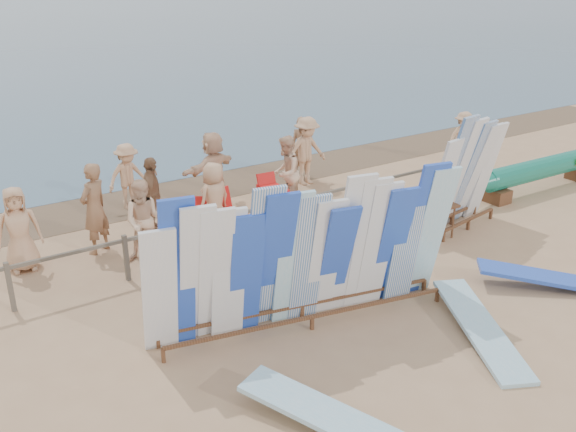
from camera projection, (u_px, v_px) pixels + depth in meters
ground at (311, 317)px, 10.07m from camera, size 160.00×160.00×0.00m
wet_sand_strip at (144, 197)px, 15.60m from camera, size 40.00×2.60×0.01m
fence at (222, 225)px, 12.14m from camera, size 12.08×0.08×0.90m
main_surfboard_rack at (308, 259)px, 9.48m from camera, size 5.09×1.67×2.55m
side_surfboard_rack at (465, 177)px, 13.28m from camera, size 2.37×0.97×2.66m
outrigger_canoe at (542, 170)px, 15.90m from camera, size 6.27×0.71×0.89m
vendor_table at (432, 220)px, 13.01m from camera, size 0.97×0.72×1.23m
flat_board_d at (553, 288)px, 11.00m from camera, size 2.34×2.26×0.39m
flat_board_a at (339, 432)px, 7.52m from camera, size 1.62×2.69×0.34m
flat_board_b at (479, 335)px, 9.57m from camera, size 1.72×2.66×0.28m
beach_chair_left at (194, 227)px, 13.06m from camera, size 0.77×0.78×0.87m
beach_chair_right at (230, 219)px, 13.47m from camera, size 0.76×0.77×0.92m
stroller at (273, 203)px, 13.92m from camera, size 0.59×0.82×1.08m
beachgoer_4 at (152, 195)px, 13.21m from camera, size 0.80×1.07×1.68m
beachgoer_8 at (286, 173)px, 14.55m from camera, size 0.93×0.89×1.79m
beachgoer_3 at (128, 176)px, 14.59m from camera, size 1.08×0.55×1.61m
beachgoer_1 at (94, 209)px, 12.16m from camera, size 0.78×0.68×1.88m
beachgoer_2 at (145, 221)px, 11.81m from camera, size 0.90×0.73×1.67m
beachgoer_5 at (213, 170)px, 14.64m from camera, size 1.81×1.18×1.87m
beachgoer_7 at (302, 148)px, 16.85m from camera, size 0.69×0.67×1.70m
beachgoer_extra_0 at (463, 138)px, 18.22m from camera, size 1.07×0.59×1.56m
beachgoer_9 at (307, 151)px, 16.27m from camera, size 1.20×0.52×1.84m
beachgoer_6 at (214, 199)px, 13.02m from camera, size 0.87×0.57×1.63m
beachgoer_0 at (19, 229)px, 11.43m from camera, size 0.86×0.49×1.67m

